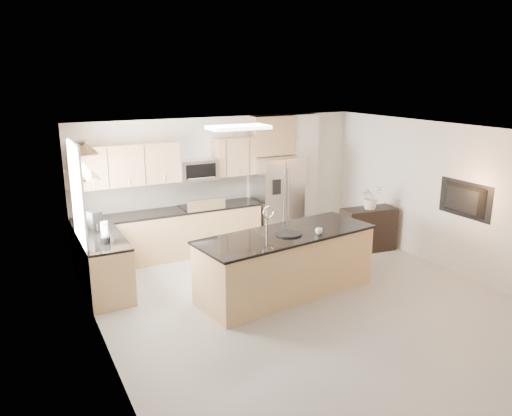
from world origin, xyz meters
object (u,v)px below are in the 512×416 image
flower_vase (371,191)px  coffee_maker (95,222)px  microwave (197,170)px  cup (319,231)px  island (286,263)px  blender (105,234)px  television (462,200)px  range (202,229)px  credenza (368,229)px  platter (289,234)px  kettle (107,233)px  bowl (78,142)px  refrigerator (277,199)px

flower_vase → coffee_maker: bearing=171.2°
microwave → cup: microwave is taller
microwave → island: microwave is taller
microwave → flower_vase: 3.39m
blender → television: bearing=-17.4°
range → television: size_ratio=1.06×
island → blender: bearing=150.0°
credenza → platter: platter is taller
blender → kettle: 0.13m
credenza → bowl: size_ratio=2.86×
island → television: 3.21m
blender → credenza: bearing=-0.6°
flower_vase → blender: bearing=179.1°
blender → television: (5.58, -1.75, 0.28)m
kettle → flower_vase: bearing=-2.3°
refrigerator → flower_vase: size_ratio=2.44×
island → cup: bearing=-39.2°
blender → bowl: (-0.18, 0.69, 1.32)m
microwave → kettle: bearing=-145.7°
microwave → refrigerator: microwave is taller
cup → flower_vase: flower_vase is taller
coffee_maker → microwave: bearing=20.7°
credenza → refrigerator: bearing=140.0°
coffee_maker → bowl: bowl is taller
refrigerator → bowl: bearing=-170.8°
cup → flower_vase: 2.40m
range → microwave: size_ratio=1.50×
refrigerator → kettle: 3.88m
kettle → blender: bearing=-113.3°
blender → coffee_maker: 0.71m
island → bowl: bowl is taller
bowl → flower_vase: bearing=-8.4°
platter → blender: 2.80m
blender → bowl: bearing=104.2°
island → credenza: island is taller
kettle → platter: bearing=-26.5°
cup → bowl: (-3.17, 2.01, 1.33)m
blender → flower_vase: 5.05m
microwave → credenza: bearing=-27.5°
microwave → platter: microwave is taller
platter → cup: bearing=-22.2°
microwave → bowl: bearing=-160.3°
television → kettle: bearing=71.4°
microwave → cup: bearing=-71.9°
island → platter: (-0.01, -0.08, 0.51)m
microwave → bowl: 2.51m
refrigerator → bowl: 4.23m
range → blender: size_ratio=3.34×
coffee_maker → platter: bearing=-35.5°
microwave → bowl: bowl is taller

